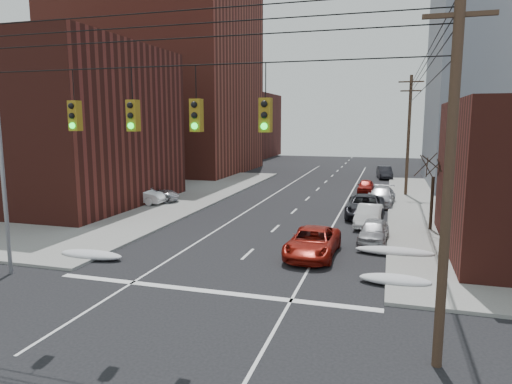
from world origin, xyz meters
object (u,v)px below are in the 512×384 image
Objects in this scene: lot_car_b at (151,194)px; parked_car_e at (366,186)px; parked_car_c at (365,206)px; lot_car_c at (25,201)px; parked_car_b at (369,216)px; parked_car_d at (381,196)px; parked_car_a at (374,231)px; lot_car_d at (111,185)px; lot_car_a at (139,195)px; parked_car_f at (384,172)px; red_pickup at (313,242)px.

parked_car_e is at bearing -78.83° from lot_car_b.
lot_car_c is (-25.30, -5.36, 0.03)m from parked_car_c.
parked_car_d is at bearing 89.95° from parked_car_b.
parked_car_e is (-1.45, 19.09, -0.06)m from parked_car_a.
parked_car_a is at bearing -79.32° from parked_car_b.
lot_car_a is at bearing -130.15° from lot_car_d.
parked_car_f is 31.87m from lot_car_d.
red_pickup is at bearing -127.40° from lot_car_d.
lot_car_b is 6.45m from lot_car_d.
lot_car_d is at bearing 148.33° from red_pickup.
lot_car_b is at bearing 178.63° from parked_car_c.
red_pickup reaches higher than parked_car_e.
lot_car_a is (-18.59, 2.37, 0.17)m from parked_car_b.
parked_car_d is 6.98m from parked_car_e.
parked_car_a is 0.84× the size of lot_car_b.
parked_car_b is 1.18× the size of parked_car_e.
red_pickup is 22.72m from parked_car_e.
parked_car_b is at bearing -98.45° from parked_car_f.
lot_car_b is (0.56, 0.97, -0.07)m from lot_car_a.
parked_car_d is at bearing 92.90° from parked_car_a.
lot_car_d is (-21.37, 13.91, 0.22)m from red_pickup.
lot_car_c is at bearing -153.55° from parked_car_d.
lot_car_d is at bearing 172.11° from parked_car_c.
lot_car_a is 0.93× the size of lot_car_b.
parked_car_f is at bearing 83.45° from parked_car_e.
parked_car_d is at bearing -73.12° from lot_car_a.
parked_car_b is at bearing -108.81° from lot_car_d.
red_pickup is 8.14m from parked_car_b.
parked_car_e is at bearing -73.37° from lot_car_d.
parked_car_e is (-1.60, 6.79, -0.12)m from parked_car_d.
parked_car_d is 18.47m from parked_car_f.
parked_car_f is (1.00, 23.63, -0.06)m from parked_car_c.
parked_car_d reaches higher than parked_car_b.
parked_car_c is 25.86m from lot_car_c.
lot_car_a reaches higher than lot_car_c.
parked_car_c is 23.67m from lot_car_d.
parked_car_c is 1.21× the size of lot_car_b.
parked_car_c reaches higher than red_pickup.
parked_car_f reaches higher than parked_car_b.
parked_car_b is 26.59m from parked_car_f.
parked_car_f is 1.02× the size of lot_car_a.
lot_car_b is (-17.05, -11.57, 0.19)m from parked_car_e.
red_pickup is 23.82m from lot_car_c.
lot_car_b is at bearing -160.99° from parked_car_d.
lot_car_a reaches higher than parked_car_c.
lot_car_d reaches higher than lot_car_c.
red_pickup is at bearing -102.25° from parked_car_f.
parked_car_f is at bearing -61.73° from lot_car_b.
parked_car_a is at bearing -113.32° from lot_car_c.
parked_car_a is 1.10× the size of parked_car_e.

